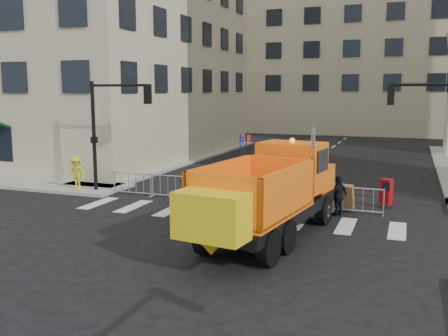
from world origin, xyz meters
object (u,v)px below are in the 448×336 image
at_px(newspaper_box, 386,192).
at_px(cop_a, 321,193).
at_px(plow_truck, 269,191).
at_px(worker, 76,173).
at_px(cop_c, 338,196).
at_px(cop_b, 296,191).

bearing_deg(newspaper_box, cop_a, -115.11).
bearing_deg(plow_truck, cop_a, -6.17).
relative_size(plow_truck, worker, 5.95).
distance_m(cop_a, worker, 11.98).
bearing_deg(cop_c, plow_truck, 8.82).
distance_m(cop_b, newspaper_box, 4.12).
bearing_deg(cop_c, newspaper_box, 171.82).
bearing_deg(newspaper_box, worker, -148.25).
height_order(cop_b, worker, cop_b).
height_order(cop_c, newspaper_box, cop_c).
relative_size(cop_c, worker, 0.98).
bearing_deg(cop_a, plow_truck, 78.21).
relative_size(plow_truck, cop_a, 5.60).
height_order(cop_a, cop_c, cop_a).
bearing_deg(cop_b, cop_c, -177.38).
xyz_separation_m(plow_truck, cop_a, (1.06, 4.16, -0.78)).
relative_size(cop_c, newspaper_box, 1.48).
relative_size(plow_truck, newspaper_box, 8.99).
distance_m(plow_truck, cop_c, 4.59).
bearing_deg(cop_a, cop_c, -177.55).
distance_m(cop_a, cop_b, 1.02).
xyz_separation_m(cop_b, worker, (-11.00, 0.43, 0.03)).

